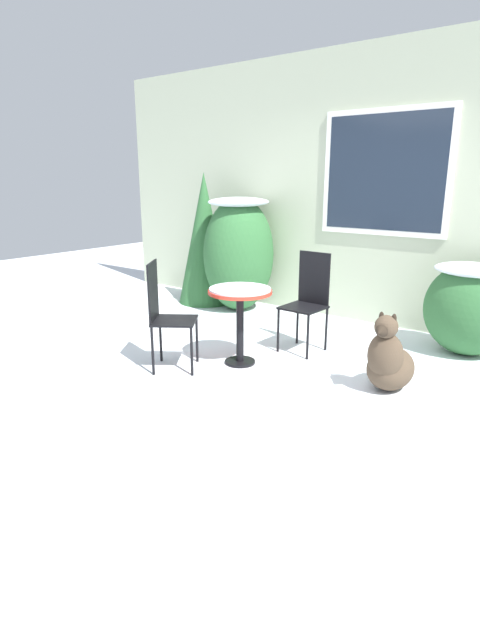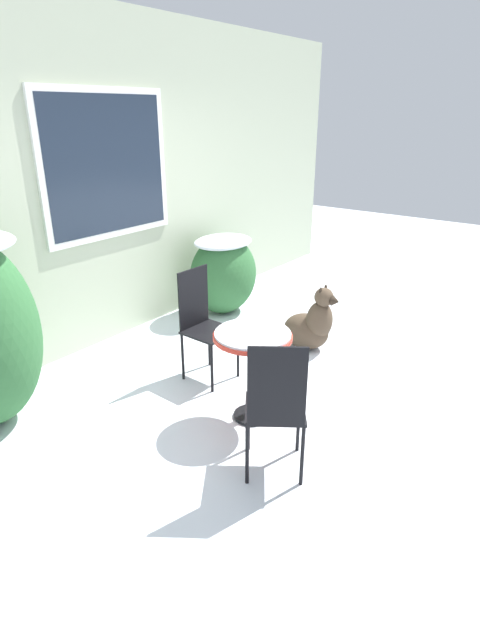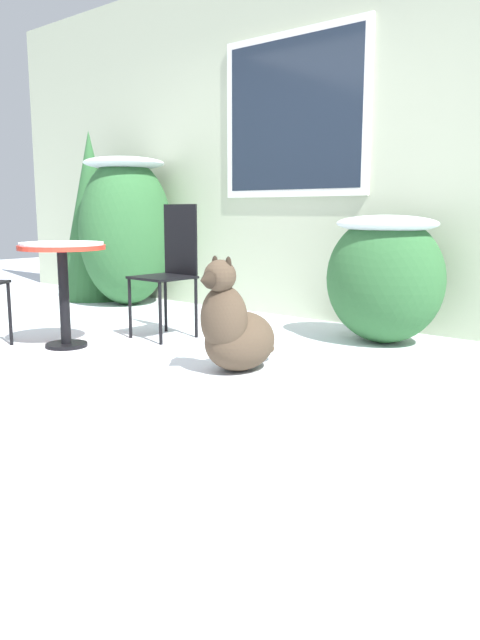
# 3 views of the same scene
# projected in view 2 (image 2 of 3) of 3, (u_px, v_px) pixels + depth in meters

# --- Properties ---
(ground_plane) EXTENTS (16.00, 16.00, 0.00)m
(ground_plane) POSITION_uv_depth(u_px,v_px,m) (298.00, 399.00, 4.08)
(ground_plane) COLOR silver
(house_wall) EXTENTS (8.00, 0.10, 3.06)m
(house_wall) POSITION_uv_depth(u_px,v_px,m) (105.00, 184.00, 4.70)
(house_wall) COLOR #B2BC9E
(house_wall) RESTS_ON ground_plane
(shrub_middle) EXTENTS (0.85, 0.69, 0.89)m
(shrub_middle) POSITION_uv_depth(u_px,v_px,m) (223.00, 272.00, 5.68)
(shrub_middle) COLOR #2D6033
(shrub_middle) RESTS_ON ground_plane
(patio_table) EXTENTS (0.58, 0.58, 0.71)m
(patio_table) POSITION_uv_depth(u_px,v_px,m) (253.00, 350.00, 3.62)
(patio_table) COLOR black
(patio_table) RESTS_ON ground_plane
(patio_chair_near_table) EXTENTS (0.39, 0.39, 0.97)m
(patio_chair_near_table) POSITION_uv_depth(u_px,v_px,m) (203.00, 321.00, 4.25)
(patio_chair_near_table) COLOR black
(patio_chair_near_table) RESTS_ON ground_plane
(patio_chair_far_side) EXTENTS (0.52, 0.52, 0.97)m
(patio_chair_far_side) POSITION_uv_depth(u_px,v_px,m) (276.00, 405.00, 3.04)
(patio_chair_far_side) COLOR black
(patio_chair_far_side) RESTS_ON ground_plane
(dog) EXTENTS (0.37, 0.65, 0.68)m
(dog) POSITION_uv_depth(u_px,v_px,m) (311.00, 326.00, 4.85)
(dog) COLOR #4C3D2D
(dog) RESTS_ON ground_plane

